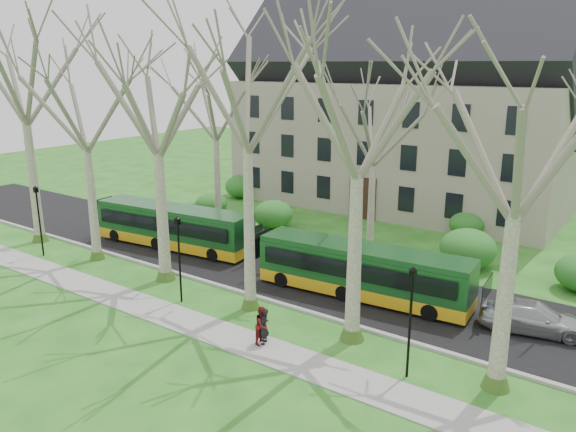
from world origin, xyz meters
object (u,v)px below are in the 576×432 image
at_px(bus_lead, 174,226).
at_px(sedan, 534,318).
at_px(bus_follow, 363,271).
at_px(pedestrian_a, 264,326).
at_px(pedestrian_b, 263,325).

height_order(bus_lead, sedan, bus_lead).
bearing_deg(bus_follow, bus_lead, 175.11).
height_order(sedan, pedestrian_a, pedestrian_a).
relative_size(bus_follow, pedestrian_b, 6.62).
bearing_deg(pedestrian_b, pedestrian_a, -101.54).
height_order(bus_follow, pedestrian_a, bus_follow).
xyz_separation_m(bus_follow, pedestrian_b, (-1.06, -6.83, -0.54)).
bearing_deg(pedestrian_b, bus_follow, -14.90).
xyz_separation_m(sedan, pedestrian_a, (-8.97, -7.69, 0.13)).
xyz_separation_m(bus_follow, sedan, (7.98, 0.86, -0.70)).
distance_m(sedan, pedestrian_b, 11.87).
xyz_separation_m(bus_lead, sedan, (21.58, 0.76, -0.71)).
bearing_deg(pedestrian_b, bus_lead, 55.04).
distance_m(bus_follow, pedestrian_a, 6.93).
distance_m(bus_follow, pedestrian_b, 6.93).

